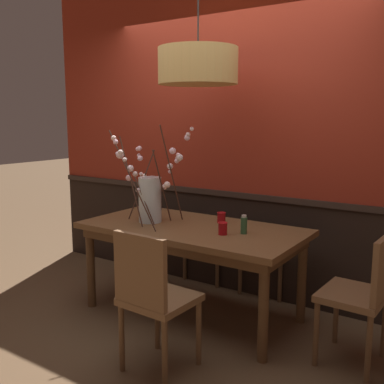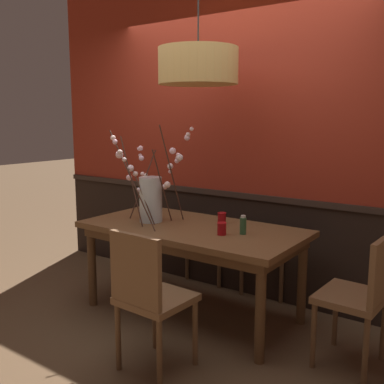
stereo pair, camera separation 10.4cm
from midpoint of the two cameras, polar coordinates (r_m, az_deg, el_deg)
ground_plane at (r=3.85m, az=0.80°, el=-15.10°), size 24.00×24.00×0.00m
back_wall at (r=4.10m, az=6.50°, el=7.48°), size 4.33×0.14×2.95m
dining_table at (r=3.63m, az=0.83°, el=-5.62°), size 1.77×0.88×0.74m
chair_near_side_right at (r=2.86m, az=-4.44°, el=-12.69°), size 0.43×0.42×0.92m
chair_head_east_end at (r=3.12m, az=21.64°, el=-11.69°), size 0.41×0.45×0.88m
chair_far_side_left at (r=4.52m, az=3.84°, el=-4.03°), size 0.46×0.41×0.98m
chair_far_side_right at (r=4.26m, az=10.80°, el=-5.72°), size 0.47×0.47×0.87m
vase_with_blossoms at (r=3.72m, az=-4.44°, el=-0.60°), size 0.67×0.69×0.81m
candle_holder_nearer_center at (r=3.34m, az=4.68°, el=-4.64°), size 0.07×0.07×0.09m
candle_holder_nearer_edge at (r=3.71m, az=4.60°, el=-3.26°), size 0.07×0.07×0.09m
condiment_bottle at (r=3.38m, az=7.36°, el=-4.19°), size 0.05×0.05×0.14m
pendant_lamp at (r=3.56m, az=1.65°, el=15.61°), size 0.61×0.61×1.10m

